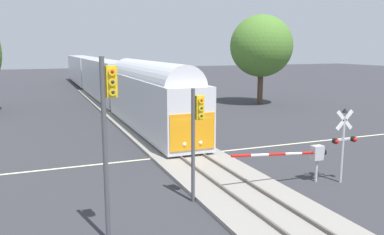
{
  "coord_description": "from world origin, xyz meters",
  "views": [
    {
      "loc": [
        -8.31,
        -21.95,
        6.46
      ],
      "look_at": [
        1.09,
        1.61,
        2.0
      ],
      "focal_mm": 37.22,
      "sensor_mm": 36.0,
      "label": 1
    }
  ],
  "objects": [
    {
      "name": "traffic_signal_near_left",
      "position": [
        -6.16,
        -9.25,
        4.13
      ],
      "size": [
        0.53,
        0.38,
        6.2
      ],
      "color": "#4C4C51",
      "rests_on": "ground"
    },
    {
      "name": "crossing_gate_near",
      "position": [
        3.73,
        -6.87,
        1.42
      ],
      "size": [
        5.22,
        0.4,
        1.83
      ],
      "color": "#B7B7BC",
      "rests_on": "ground"
    },
    {
      "name": "crossing_signal_mast",
      "position": [
        5.27,
        -7.45,
        2.24
      ],
      "size": [
        1.36,
        0.44,
        3.66
      ],
      "color": "#B2B2B7",
      "rests_on": "ground"
    },
    {
      "name": "commuter_train",
      "position": [
        0.0,
        29.06,
        2.73
      ],
      "size": [
        3.04,
        64.55,
        5.16
      ],
      "color": "silver",
      "rests_on": "railway_track"
    },
    {
      "name": "road_centre_stripe",
      "position": [
        0.0,
        0.0,
        0.0
      ],
      "size": [
        44.0,
        0.2,
        0.01
      ],
      "color": "beige",
      "rests_on": "ground"
    },
    {
      "name": "railway_track",
      "position": [
        0.0,
        0.0,
        0.1
      ],
      "size": [
        4.4,
        80.0,
        0.32
      ],
      "color": "gray",
      "rests_on": "ground"
    },
    {
      "name": "traffic_signal_median",
      "position": [
        -2.17,
        -7.06,
        3.25
      ],
      "size": [
        0.53,
        0.38,
        4.84
      ],
      "color": "#4C4C51",
      "rests_on": "ground"
    },
    {
      "name": "ground_plane",
      "position": [
        0.0,
        0.0,
        0.0
      ],
      "size": [
        220.0,
        220.0,
        0.0
      ],
      "primitive_type": "plane",
      "color": "#333338"
    },
    {
      "name": "maple_right_background",
      "position": [
        15.93,
        17.61,
        6.64
      ],
      "size": [
        7.07,
        7.07,
        10.14
      ],
      "color": "#4C3828",
      "rests_on": "ground"
    }
  ]
}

